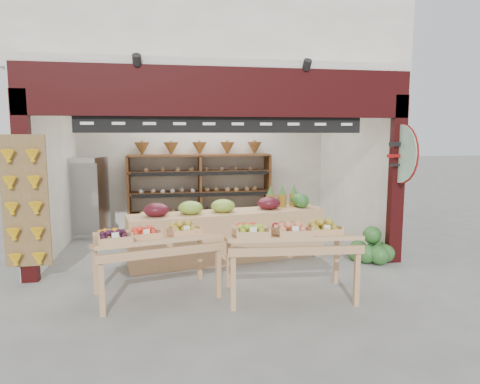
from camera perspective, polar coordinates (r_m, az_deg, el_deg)
name	(u,v)px	position (r m, az deg, el deg)	size (l,w,h in m)	color
ground	(217,252)	(7.59, -3.12, -7.99)	(60.00, 60.00, 0.00)	slate
shop_structure	(206,40)	(9.10, -4.57, 19.53)	(6.36, 5.12, 5.40)	white
banana_board	(25,204)	(6.43, -26.78, -1.47)	(0.60, 0.15, 1.80)	olive
gift_sign	(401,154)	(7.09, 20.68, 4.79)	(0.04, 0.93, 0.92)	#A2CCB4
back_shelving	(200,176)	(9.27, -5.37, 2.20)	(3.06, 0.50, 1.89)	brown
refrigerator	(88,197)	(9.09, -19.60, -0.64)	(0.62, 0.62, 1.60)	silver
cardboard_stack	(164,236)	(7.83, -10.13, -5.79)	(1.08, 0.77, 0.66)	white
mid_counter	(228,234)	(7.02, -1.65, -5.55)	(3.27, 1.17, 1.02)	tan
display_table_left	(146,239)	(5.54, -12.42, -6.13)	(1.69, 1.19, 0.98)	tan
display_table_right	(284,235)	(5.44, 5.91, -5.70)	(1.67, 1.02, 1.02)	tan
watermelon_pile	(370,249)	(7.34, 17.00, -7.34)	(0.73, 0.73, 0.57)	#17461C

